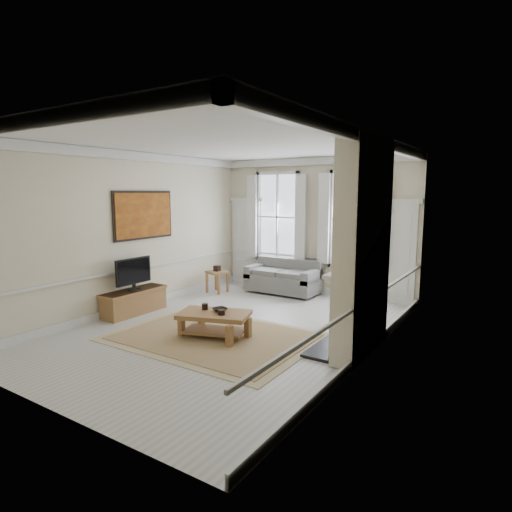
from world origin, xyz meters
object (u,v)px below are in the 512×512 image
Objects in this scene: sofa at (284,279)px; coffee_table at (214,317)px; side_table at (217,275)px; tv_stand at (134,302)px.

coffee_table is at bearing -80.21° from sofa.
side_table reaches higher than coffee_table.
side_table is at bearing -148.66° from sofa.
sofa is at bearing 62.73° from tv_stand.
side_table is at bearing 83.50° from tv_stand.
tv_stand reaches higher than coffee_table.
coffee_table is 2.39m from tv_stand.
sofa reaches higher than coffee_table.
side_table reaches higher than tv_stand.
coffee_table is (2.09, -2.76, -0.07)m from side_table.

